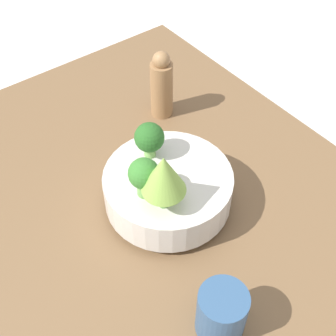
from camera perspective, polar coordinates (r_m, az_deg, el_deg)
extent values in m
plane|color=silver|center=(0.86, -2.98, -5.74)|extent=(6.00, 6.00, 0.00)
cube|color=brown|center=(0.85, -3.02, -5.11)|extent=(0.93, 0.79, 0.03)
cylinder|color=silver|center=(0.83, 0.00, -4.17)|extent=(0.10, 0.10, 0.01)
cylinder|color=silver|center=(0.80, 0.00, -2.47)|extent=(0.22, 0.22, 0.06)
cylinder|color=#7AB256|center=(0.80, -2.23, 2.21)|extent=(0.02, 0.02, 0.02)
sphere|color=#286023|center=(0.78, -2.29, 3.75)|extent=(0.05, 0.05, 0.05)
cylinder|color=#6BA34C|center=(0.74, -2.86, -2.36)|extent=(0.02, 0.02, 0.03)
sphere|color=#387A2D|center=(0.72, -2.96, -0.67)|extent=(0.05, 0.05, 0.05)
cylinder|color=#609347|center=(0.73, -0.50, -3.54)|extent=(0.02, 0.02, 0.04)
cone|color=#84AD47|center=(0.69, -0.53, -0.75)|extent=(0.07, 0.07, 0.07)
cylinder|color=#33567F|center=(0.69, 6.54, -17.12)|extent=(0.07, 0.07, 0.09)
cylinder|color=#997047|center=(0.97, -0.78, 9.54)|extent=(0.05, 0.05, 0.12)
sphere|color=#997047|center=(0.93, -0.82, 13.04)|extent=(0.03, 0.03, 0.03)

